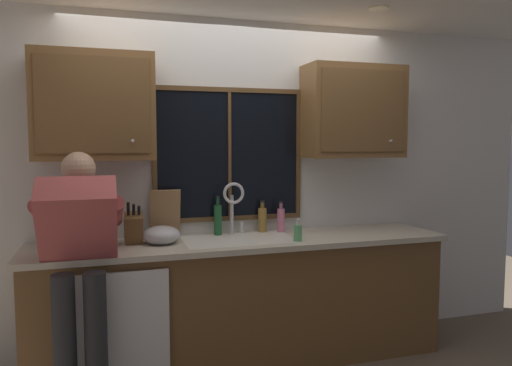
# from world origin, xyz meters

# --- Properties ---
(back_wall) EXTENTS (5.35, 0.12, 2.55)m
(back_wall) POSITION_xyz_m (0.00, 0.06, 1.27)
(back_wall) COLOR silver
(back_wall) RESTS_ON floor
(ceiling_downlight_right) EXTENTS (0.14, 0.14, 0.01)m
(ceiling_downlight_right) POSITION_xyz_m (0.89, -0.60, 2.54)
(ceiling_downlight_right) COLOR #FFEAB2
(window_glass) EXTENTS (1.10, 0.02, 0.95)m
(window_glass) POSITION_xyz_m (-0.04, -0.01, 1.52)
(window_glass) COLOR black
(window_frame_top) EXTENTS (1.17, 0.02, 0.04)m
(window_frame_top) POSITION_xyz_m (-0.04, -0.02, 2.02)
(window_frame_top) COLOR brown
(window_frame_bottom) EXTENTS (1.17, 0.02, 0.04)m
(window_frame_bottom) POSITION_xyz_m (-0.04, -0.02, 1.03)
(window_frame_bottom) COLOR brown
(window_frame_left) EXTENTS (0.03, 0.02, 0.95)m
(window_frame_left) POSITION_xyz_m (-0.60, -0.02, 1.52)
(window_frame_left) COLOR brown
(window_frame_right) EXTENTS (0.03, 0.02, 0.95)m
(window_frame_right) POSITION_xyz_m (0.53, -0.02, 1.52)
(window_frame_right) COLOR brown
(window_mullion_center) EXTENTS (0.02, 0.02, 0.95)m
(window_mullion_center) POSITION_xyz_m (-0.04, -0.02, 1.52)
(window_mullion_center) COLOR brown
(lower_cabinet_run) EXTENTS (2.95, 0.58, 0.88)m
(lower_cabinet_run) POSITION_xyz_m (0.00, -0.29, 0.44)
(lower_cabinet_run) COLOR brown
(lower_cabinet_run) RESTS_ON floor
(countertop) EXTENTS (3.01, 0.62, 0.04)m
(countertop) POSITION_xyz_m (0.00, -0.31, 0.90)
(countertop) COLOR beige
(countertop) RESTS_ON lower_cabinet_run
(dishwasher_front) EXTENTS (0.60, 0.02, 0.74)m
(dishwasher_front) POSITION_xyz_m (-0.88, -0.61, 0.46)
(dishwasher_front) COLOR white
(upper_cabinet_left) EXTENTS (0.79, 0.36, 0.72)m
(upper_cabinet_left) POSITION_xyz_m (-1.01, -0.17, 1.86)
(upper_cabinet_left) COLOR brown
(upper_cabinet_right) EXTENTS (0.79, 0.36, 0.72)m
(upper_cabinet_right) POSITION_xyz_m (0.94, -0.17, 1.86)
(upper_cabinet_right) COLOR brown
(sink) EXTENTS (0.80, 0.46, 0.21)m
(sink) POSITION_xyz_m (-0.04, -0.30, 0.82)
(sink) COLOR white
(sink) RESTS_ON lower_cabinet_run
(faucet) EXTENTS (0.18, 0.09, 0.40)m
(faucet) POSITION_xyz_m (-0.03, -0.12, 1.17)
(faucet) COLOR silver
(faucet) RESTS_ON countertop
(person_standing) EXTENTS (0.53, 0.69, 1.56)m
(person_standing) POSITION_xyz_m (-1.11, -0.62, 0.96)
(person_standing) COLOR #262628
(person_standing) RESTS_ON floor
(knife_block) EXTENTS (0.12, 0.18, 0.32)m
(knife_block) POSITION_xyz_m (-0.77, -0.25, 1.03)
(knife_block) COLOR brown
(knife_block) RESTS_ON countertop
(cutting_board) EXTENTS (0.22, 0.10, 0.36)m
(cutting_board) POSITION_xyz_m (-0.54, -0.09, 1.10)
(cutting_board) COLOR #997047
(cutting_board) RESTS_ON countertop
(mixing_bowl) EXTENTS (0.26, 0.26, 0.13)m
(mixing_bowl) POSITION_xyz_m (-0.59, -0.27, 0.98)
(mixing_bowl) COLOR #B7B7BC
(mixing_bowl) RESTS_ON countertop
(soap_dispenser) EXTENTS (0.06, 0.07, 0.16)m
(soap_dispenser) POSITION_xyz_m (0.34, -0.48, 0.98)
(soap_dispenser) COLOR #59A566
(soap_dispenser) RESTS_ON countertop
(bottle_green_glass) EXTENTS (0.06, 0.06, 0.30)m
(bottle_green_glass) POSITION_xyz_m (-0.15, -0.09, 1.04)
(bottle_green_glass) COLOR #1E592D
(bottle_green_glass) RESTS_ON countertop
(bottle_tall_clear) EXTENTS (0.07, 0.07, 0.25)m
(bottle_tall_clear) POSITION_xyz_m (0.21, -0.07, 1.02)
(bottle_tall_clear) COLOR olive
(bottle_tall_clear) RESTS_ON countertop
(bottle_amber_small) EXTENTS (0.06, 0.06, 0.24)m
(bottle_amber_small) POSITION_xyz_m (0.35, -0.11, 1.02)
(bottle_amber_small) COLOR pink
(bottle_amber_small) RESTS_ON countertop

